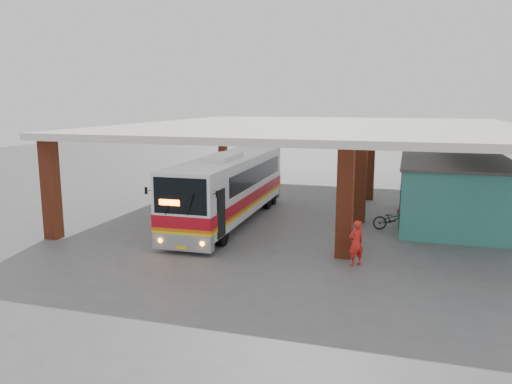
{
  "coord_description": "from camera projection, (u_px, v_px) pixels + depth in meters",
  "views": [
    {
      "loc": [
        5.16,
        -21.69,
        5.96
      ],
      "look_at": [
        -1.44,
        0.0,
        1.79
      ],
      "focal_mm": 35.0,
      "sensor_mm": 36.0,
      "label": 1
    }
  ],
  "objects": [
    {
      "name": "ground",
      "position": [
        286.0,
        232.0,
        22.96
      ],
      "size": [
        90.0,
        90.0,
        0.0
      ],
      "primitive_type": "plane",
      "color": "#515154",
      "rests_on": "ground"
    },
    {
      "name": "red_chair",
      "position": [
        403.0,
        208.0,
        26.56
      ],
      "size": [
        0.43,
        0.43,
        0.73
      ],
      "rotation": [
        0.0,
        0.0,
        0.12
      ],
      "color": "#B21221",
      "rests_on": "ground"
    },
    {
      "name": "canopy_roof",
      "position": [
        322.0,
        127.0,
        28.12
      ],
      "size": [
        21.0,
        23.0,
        0.3
      ],
      "primitive_type": "cube",
      "color": "silver",
      "rests_on": "brick_columns"
    },
    {
      "name": "motorcycle",
      "position": [
        393.0,
        219.0,
        23.27
      ],
      "size": [
        1.99,
        1.11,
        0.99
      ],
      "primitive_type": "imported",
      "rotation": [
        0.0,
        0.0,
        1.82
      ],
      "color": "black",
      "rests_on": "ground"
    },
    {
      "name": "brick_columns",
      "position": [
        334.0,
        172.0,
        26.87
      ],
      "size": [
        20.1,
        21.6,
        4.35
      ],
      "color": "#933A20",
      "rests_on": "ground"
    },
    {
      "name": "coach_bus",
      "position": [
        229.0,
        188.0,
        24.62
      ],
      "size": [
        2.75,
        11.9,
        3.45
      ],
      "rotation": [
        0.0,
        0.0,
        0.02
      ],
      "color": "silver",
      "rests_on": "ground"
    },
    {
      "name": "pedestrian",
      "position": [
        356.0,
        243.0,
        18.15
      ],
      "size": [
        0.73,
        0.71,
        1.69
      ],
      "primitive_type": "imported",
      "rotation": [
        0.0,
        0.0,
        3.86
      ],
      "color": "red",
      "rests_on": "ground"
    },
    {
      "name": "shop_building",
      "position": [
        455.0,
        192.0,
        24.3
      ],
      "size": [
        5.2,
        8.2,
        3.11
      ],
      "color": "#33806F",
      "rests_on": "ground"
    }
  ]
}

